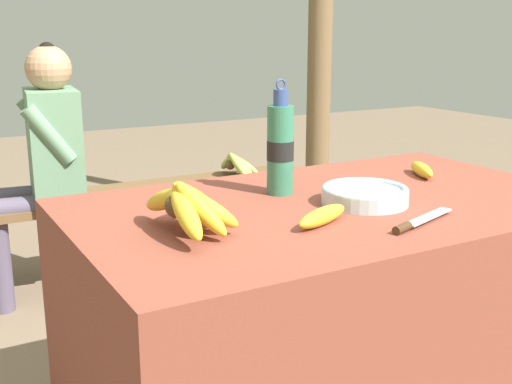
% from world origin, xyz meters
% --- Properties ---
extents(market_counter, '(1.36, 0.81, 0.69)m').
position_xyz_m(market_counter, '(0.00, 0.00, 0.35)').
color(market_counter, brown).
rests_on(market_counter, ground_plane).
extents(banana_bunch_ripe, '(0.18, 0.32, 0.13)m').
position_xyz_m(banana_bunch_ripe, '(-0.44, -0.06, 0.75)').
color(banana_bunch_ripe, '#4C381E').
rests_on(banana_bunch_ripe, market_counter).
extents(serving_bowl, '(0.22, 0.22, 0.05)m').
position_xyz_m(serving_bowl, '(0.05, -0.06, 0.72)').
color(serving_bowl, silver).
rests_on(serving_bowl, market_counter).
extents(water_bottle, '(0.07, 0.07, 0.31)m').
position_xyz_m(water_bottle, '(-0.08, 0.14, 0.82)').
color(water_bottle, '#337556').
rests_on(water_bottle, market_counter).
extents(loose_banana_front, '(0.19, 0.11, 0.04)m').
position_xyz_m(loose_banana_front, '(-0.15, -0.15, 0.71)').
color(loose_banana_front, gold).
rests_on(loose_banana_front, market_counter).
extents(loose_banana_side, '(0.11, 0.17, 0.04)m').
position_xyz_m(loose_banana_side, '(0.41, 0.11, 0.71)').
color(loose_banana_side, gold).
rests_on(loose_banana_side, market_counter).
extents(knife, '(0.24, 0.10, 0.02)m').
position_xyz_m(knife, '(0.02, -0.27, 0.70)').
color(knife, '#BCBCC1').
rests_on(knife, market_counter).
extents(wooden_bench, '(1.85, 0.32, 0.42)m').
position_xyz_m(wooden_bench, '(-0.09, 1.43, 0.36)').
color(wooden_bench, brown).
rests_on(wooden_bench, ground_plane).
extents(seated_vendor, '(0.43, 0.41, 1.08)m').
position_xyz_m(seated_vendor, '(-0.46, 1.40, 0.62)').
color(seated_vendor, '#564C60').
rests_on(seated_vendor, ground_plane).
extents(banana_bunch_green, '(0.17, 0.29, 0.14)m').
position_xyz_m(banana_bunch_green, '(0.46, 1.43, 0.49)').
color(banana_bunch_green, '#4C381E').
rests_on(banana_bunch_green, wooden_bench).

